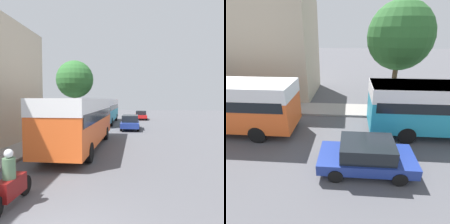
% 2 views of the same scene
% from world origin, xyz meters
% --- Properties ---
extents(bus_lead, '(2.64, 10.07, 3.19)m').
position_xyz_m(bus_lead, '(-1.58, 9.90, 2.06)').
color(bus_lead, '#EA5B23').
rests_on(bus_lead, ground_plane).
extents(bus_following, '(2.51, 10.78, 3.15)m').
position_xyz_m(bus_following, '(-2.03, 24.72, 2.04)').
color(bus_following, teal).
rests_on(bus_following, ground_plane).
extents(motorcycle_behind_lead, '(0.38, 2.24, 1.73)m').
position_xyz_m(motorcycle_behind_lead, '(-1.72, 2.11, 0.68)').
color(motorcycle_behind_lead, maroon).
rests_on(motorcycle_behind_lead, ground_plane).
extents(car_crossing, '(1.90, 4.25, 1.50)m').
position_xyz_m(car_crossing, '(1.33, 18.98, 0.78)').
color(car_crossing, navy).
rests_on(car_crossing, ground_plane).
extents(car_far_curb, '(1.84, 3.86, 1.38)m').
position_xyz_m(car_far_curb, '(2.73, 30.47, 0.73)').
color(car_far_curb, red).
rests_on(car_far_curb, ground_plane).
extents(street_tree, '(4.36, 4.36, 7.50)m').
position_xyz_m(street_tree, '(-5.21, 21.35, 5.45)').
color(street_tree, brown).
rests_on(street_tree, sidewalk).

